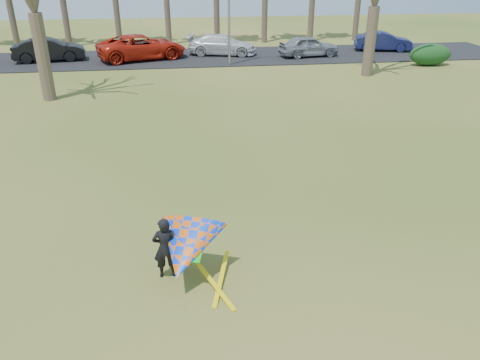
{
  "coord_description": "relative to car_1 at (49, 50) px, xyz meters",
  "views": [
    {
      "loc": [
        -1.54,
        -9.33,
        6.57
      ],
      "look_at": [
        0.0,
        2.0,
        1.1
      ],
      "focal_mm": 35.0,
      "sensor_mm": 36.0,
      "label": 1
    }
  ],
  "objects": [
    {
      "name": "ground",
      "position": [
        10.12,
        -24.86,
        -0.83
      ],
      "size": [
        100.0,
        100.0,
        0.0
      ],
      "primitive_type": "plane",
      "color": "#2A5412",
      "rests_on": "ground"
    },
    {
      "name": "car_2",
      "position": [
        6.28,
        -0.22,
        0.07
      ],
      "size": [
        6.66,
        4.62,
        1.69
      ],
      "primitive_type": "imported",
      "rotation": [
        0.0,
        0.0,
        1.9
      ],
      "color": "red",
      "rests_on": "parking_strip"
    },
    {
      "name": "car_4",
      "position": [
        18.11,
        -0.75,
        -0.05
      ],
      "size": [
        4.46,
        2.31,
        1.45
      ],
      "primitive_type": "imported",
      "rotation": [
        0.0,
        0.0,
        1.72
      ],
      "color": "gray",
      "rests_on": "parking_strip"
    },
    {
      "name": "car_3",
      "position": [
        11.99,
        0.71,
        -0.06
      ],
      "size": [
        5.28,
        3.1,
        1.44
      ],
      "primitive_type": "imported",
      "rotation": [
        0.0,
        0.0,
        1.34
      ],
      "color": "silver",
      "rests_on": "parking_strip"
    },
    {
      "name": "kite_flyer",
      "position": [
        8.52,
        -25.59,
        0.01
      ],
      "size": [
        2.13,
        2.39,
        2.02
      ],
      "color": "black",
      "rests_on": "ground"
    },
    {
      "name": "car_5",
      "position": [
        24.34,
        0.69,
        -0.07
      ],
      "size": [
        4.48,
        2.46,
        1.4
      ],
      "primitive_type": "imported",
      "rotation": [
        0.0,
        0.0,
        1.33
      ],
      "color": "#191E4D",
      "rests_on": "parking_strip"
    },
    {
      "name": "hedge_near",
      "position": [
        25.34,
        -4.63,
        -0.12
      ],
      "size": [
        2.85,
        1.29,
        1.42
      ],
      "primitive_type": "ellipsoid",
      "color": "#153B18",
      "rests_on": "ground"
    },
    {
      "name": "car_1",
      "position": [
        0.0,
        0.0,
        0.0
      ],
      "size": [
        4.88,
        2.27,
        1.55
      ],
      "primitive_type": "imported",
      "rotation": [
        0.0,
        0.0,
        1.71
      ],
      "color": "black",
      "rests_on": "parking_strip"
    },
    {
      "name": "parking_strip",
      "position": [
        10.12,
        0.14,
        -0.8
      ],
      "size": [
        46.0,
        7.0,
        0.06
      ],
      "primitive_type": "cube",
      "color": "black",
      "rests_on": "ground"
    }
  ]
}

